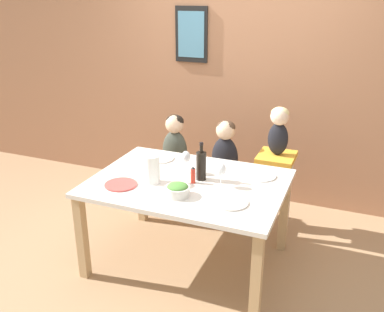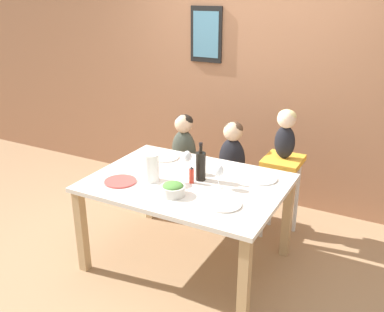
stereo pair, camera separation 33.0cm
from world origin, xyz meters
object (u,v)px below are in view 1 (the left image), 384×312
Objects in this scene: chair_right_highchair at (275,172)px; dinner_plate_front_left at (121,185)px; dinner_plate_front_right at (230,202)px; chair_far_center at (224,185)px; wine_bottle at (201,165)px; wine_glass_near at (221,170)px; paper_towel_roll at (152,169)px; dinner_plate_back_left at (160,158)px; dinner_plate_back_right at (260,176)px; person_child_center at (225,148)px; person_baby_right at (279,126)px; person_child_left at (175,142)px; salad_bowl_large at (178,190)px; wine_glass_far at (186,157)px; chair_far_left at (175,177)px.

chair_right_highchair is 1.44m from dinner_plate_front_left.
dinner_plate_front_left is at bearing -177.96° from dinner_plate_front_right.
wine_bottle is (0.03, -0.71, 0.49)m from chair_far_center.
dinner_plate_front_left is 0.86m from dinner_plate_front_right.
wine_bottle is at bearing 160.87° from wine_glass_near.
paper_towel_roll reaches higher than dinner_plate_front_left.
dinner_plate_back_left is (-0.49, 0.27, -0.11)m from wine_bottle.
dinner_plate_front_right is (0.36, -1.01, 0.37)m from chair_far_center.
dinner_plate_front_right is at bearing -98.99° from dinner_plate_back_right.
person_child_center is 1.33× the size of person_baby_right.
person_child_left is 1.07m from wine_glass_near.
salad_bowl_large is at bearing 0.29° from dinner_plate_front_left.
wine_bottle is (0.54, -0.71, 0.11)m from person_child_left.
person_child_center is 0.65m from wine_glass_far.
dinner_plate_back_left is 1.00× the size of dinner_plate_back_right.
dinner_plate_front_right is (0.36, -1.01, -0.01)m from person_child_center.
person_baby_right is 1.20m from paper_towel_roll.
dinner_plate_front_left is at bearing -159.26° from wine_glass_near.
person_baby_right reaches higher than dinner_plate_front_right.
chair_far_left is at bearing 115.16° from salad_bowl_large.
chair_right_highchair is 4.09× the size of wine_glass_far.
dinner_plate_back_left reaches higher than chair_far_left.
person_baby_right is 2.41× the size of salad_bowl_large.
dinner_plate_front_left and dinner_plate_back_right have the same top height.
wine_bottle is 1.23× the size of dinner_plate_back_left.
dinner_plate_back_right is at bearing -46.64° from chair_far_center.
salad_bowl_large reaches higher than chair_far_center.
person_baby_right is at bearing 63.96° from salad_bowl_large.
salad_bowl_large is at bearing -75.59° from wine_glass_far.
chair_far_left is at bearing 153.68° from dinner_plate_back_right.
chair_right_highchair is 1.17m from salad_bowl_large.
person_baby_right is at bearing 49.21° from paper_towel_roll.
dinner_plate_back_right is (0.95, 0.56, 0.00)m from dinner_plate_front_left.
person_child_left is at bearing 130.97° from dinner_plate_front_right.
chair_far_center is 0.94m from wine_glass_near.
chair_far_center is at bearing 64.44° from dinner_plate_front_left.
wine_bottle is 0.49m from dinner_plate_back_right.
person_baby_right is (0.99, 0.00, 0.65)m from chair_far_left.
wine_glass_far reaches higher than dinner_plate_back_left.
person_child_left is 1.33× the size of person_baby_right.
paper_towel_roll is at bearing 153.42° from salad_bowl_large.
dinner_plate_front_left is at bearing -115.53° from person_child_center.
person_baby_right is 1.46m from dinner_plate_front_left.
wine_glass_far is 0.75× the size of dinner_plate_front_left.
wine_bottle is (0.54, -0.71, 0.49)m from chair_far_left.
wine_glass_far reaches higher than chair_far_center.
wine_glass_near is 1.03× the size of salad_bowl_large.
salad_bowl_large is at bearing -26.58° from paper_towel_roll.
person_child_left is 3.10× the size of wine_glass_near.
dinner_plate_front_right is (-0.12, -1.01, 0.16)m from chair_right_highchair.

